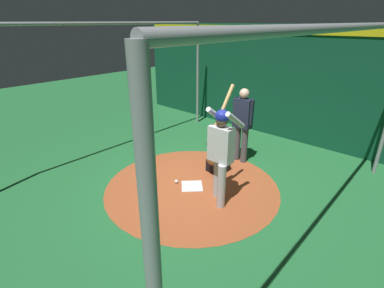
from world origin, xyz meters
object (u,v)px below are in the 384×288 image
at_px(home_plate, 192,186).
at_px(batter, 221,148).
at_px(baseball_0, 176,181).
at_px(catcher, 217,157).
at_px(umpire, 242,122).

relative_size(home_plate, batter, 0.20).
relative_size(batter, baseball_0, 28.69).
height_order(home_plate, baseball_0, baseball_0).
height_order(home_plate, catcher, catcher).
distance_m(batter, catcher, 1.35).
distance_m(batter, baseball_0, 1.48).
bearing_deg(batter, catcher, -140.66).
relative_size(umpire, baseball_0, 23.80).
bearing_deg(catcher, home_plate, 1.10).
bearing_deg(baseball_0, catcher, 162.00).
relative_size(home_plate, catcher, 0.45).
bearing_deg(catcher, baseball_0, -18.00).
xyz_separation_m(catcher, baseball_0, (0.98, -0.32, -0.32)).
bearing_deg(umpire, catcher, -4.50).
height_order(batter, umpire, batter).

